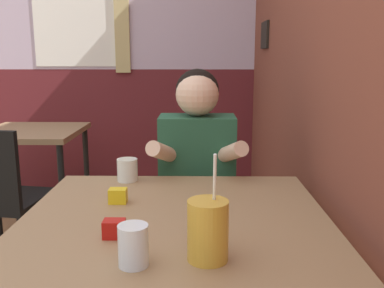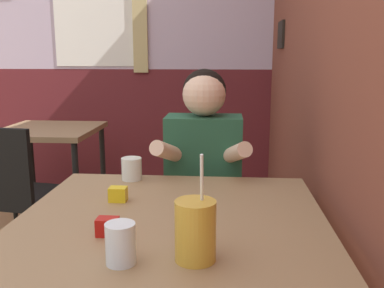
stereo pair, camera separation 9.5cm
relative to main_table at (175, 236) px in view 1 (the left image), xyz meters
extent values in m
cube|color=brown|center=(0.57, 1.05, 0.69)|extent=(0.06, 4.62, 2.70)
cube|color=black|center=(0.53, 1.77, 0.69)|extent=(0.02, 0.26, 0.18)
cube|color=maroon|center=(-0.58, 2.39, -0.11)|extent=(5.24, 0.06, 1.10)
cube|color=white|center=(-0.94, 2.35, 0.89)|extent=(0.67, 0.01, 0.85)
cube|color=tan|center=(-0.55, 2.34, 0.89)|extent=(0.12, 0.02, 0.95)
cube|color=#93704C|center=(0.00, 0.00, 0.04)|extent=(0.96, 0.94, 0.04)
cylinder|color=black|center=(-0.44, 0.43, -0.32)|extent=(0.04, 0.04, 0.68)
cylinder|color=black|center=(0.44, 0.43, -0.32)|extent=(0.04, 0.04, 0.68)
cube|color=#93704C|center=(-1.06, 1.59, 0.04)|extent=(0.65, 0.67, 0.04)
cylinder|color=black|center=(-0.78, 1.30, -0.32)|extent=(0.04, 0.04, 0.68)
cylinder|color=black|center=(-1.35, 1.89, -0.32)|extent=(0.04, 0.04, 0.68)
cylinder|color=black|center=(-0.78, 1.89, -0.32)|extent=(0.04, 0.04, 0.68)
cube|color=black|center=(-0.97, 0.96, -0.22)|extent=(0.46, 0.46, 0.04)
cylinder|color=black|center=(-1.12, 1.16, -0.45)|extent=(0.03, 0.03, 0.43)
cylinder|color=black|center=(-0.77, 1.11, -0.45)|extent=(0.03, 0.03, 0.43)
cylinder|color=black|center=(-0.82, 0.75, -0.45)|extent=(0.03, 0.03, 0.43)
cube|color=#235138|center=(0.07, 0.64, -0.43)|extent=(0.31, 0.20, 0.46)
cube|color=#235138|center=(0.07, 0.64, 0.05)|extent=(0.34, 0.20, 0.49)
sphere|color=black|center=(0.07, 0.66, 0.40)|extent=(0.19, 0.19, 0.19)
sphere|color=beige|center=(0.07, 0.64, 0.39)|extent=(0.19, 0.19, 0.19)
cylinder|color=beige|center=(-0.07, 0.50, 0.15)|extent=(0.14, 0.27, 0.15)
cylinder|color=beige|center=(0.20, 0.50, 0.15)|extent=(0.14, 0.27, 0.15)
cylinder|color=gold|center=(0.09, -0.27, 0.14)|extent=(0.10, 0.10, 0.15)
cylinder|color=white|center=(0.11, -0.27, 0.26)|extent=(0.01, 0.04, 0.14)
cylinder|color=silver|center=(-0.08, -0.30, 0.11)|extent=(0.07, 0.07, 0.10)
cylinder|color=silver|center=(-0.21, 0.40, 0.11)|extent=(0.08, 0.08, 0.09)
cube|color=#B7140F|center=(-0.16, -0.14, 0.09)|extent=(0.06, 0.04, 0.05)
cube|color=yellow|center=(-0.20, 0.14, 0.09)|extent=(0.06, 0.04, 0.05)
camera|label=1|loc=(0.07, -1.25, 0.55)|focal=40.00mm
camera|label=2|loc=(0.16, -1.24, 0.55)|focal=40.00mm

